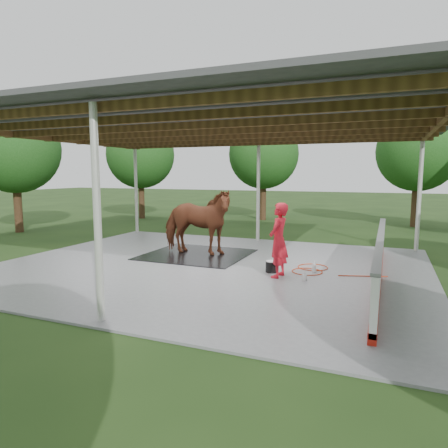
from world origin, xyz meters
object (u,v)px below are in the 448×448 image
at_px(horse, 196,222).
at_px(wash_bucket, 272,266).
at_px(handler, 279,240).
at_px(dasher_board, 379,260).

relative_size(horse, wash_bucket, 7.64).
bearing_deg(handler, dasher_board, 107.57).
relative_size(dasher_board, handler, 4.17).
bearing_deg(horse, dasher_board, -104.51).
relative_size(horse, handler, 1.31).
xyz_separation_m(dasher_board, wash_bucket, (-2.70, -0.07, -0.39)).
bearing_deg(wash_bucket, horse, 155.82).
distance_m(dasher_board, handler, 2.50).
distance_m(horse, handler, 3.62).
bearing_deg(horse, handler, -120.51).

